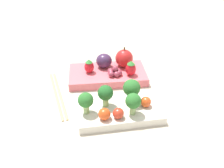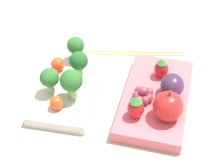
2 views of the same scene
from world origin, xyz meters
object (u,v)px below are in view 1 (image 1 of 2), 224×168
bento_box_fruit (108,75)px  chopsticks_pair (58,94)px  broccoli_floret_3 (132,89)px  bento_box_savoury (117,111)px  strawberry_1 (89,66)px  apple (124,58)px  broccoli_floret_0 (86,101)px  grape_cluster (115,72)px  broccoli_floret_1 (133,102)px  cherry_tomato_0 (146,102)px  strawberry_0 (131,68)px  plum (104,61)px  cherry_tomato_1 (104,114)px  broccoli_floret_2 (105,94)px  cherry_tomato_2 (118,113)px

bento_box_fruit → chopsticks_pair: bento_box_fruit is taller
broccoli_floret_3 → bento_box_savoury: bearing=25.7°
bento_box_savoury → strawberry_1: 0.17m
apple → bento_box_fruit: bearing=24.8°
broccoli_floret_0 → grape_cluster: (-0.09, -0.14, -0.02)m
bento_box_savoury → broccoli_floret_1: 0.06m
apple → strawberry_1: 0.10m
cherry_tomato_0 → strawberry_0: (0.01, -0.13, 0.01)m
apple → strawberry_1: bearing=11.9°
plum → chopsticks_pair: plum is taller
cherry_tomato_0 → cherry_tomato_1: size_ratio=0.91×
bento_box_savoury → grape_cluster: size_ratio=5.08×
broccoli_floret_2 → grape_cluster: broccoli_floret_2 is taller
bento_box_fruit → chopsticks_pair: 0.15m
bento_box_fruit → broccoli_floret_0: bearing=67.5°
bento_box_savoury → bento_box_fruit: size_ratio=0.89×
apple → grape_cluster: 0.06m
broccoli_floret_3 → apple: 0.17m
broccoli_floret_0 → chopsticks_pair: size_ratio=0.25×
broccoli_floret_0 → grape_cluster: 0.17m
cherry_tomato_1 → chopsticks_pair: bearing=-51.2°
broccoli_floret_3 → strawberry_0: broccoli_floret_3 is taller
broccoli_floret_1 → cherry_tomato_0: 0.05m
bento_box_savoury → broccoli_floret_0: bearing=5.1°
broccoli_floret_3 → chopsticks_pair: (0.17, -0.08, -0.05)m
bento_box_savoury → grape_cluster: bearing=-96.7°
grape_cluster → cherry_tomato_0: bearing=108.9°
cherry_tomato_0 → broccoli_floret_2: bearing=-9.5°
cherry_tomato_2 → broccoli_floret_3: bearing=-127.8°
broccoli_floret_0 → broccoli_floret_3: size_ratio=0.85×
grape_cluster → chopsticks_pair: (0.15, 0.04, -0.03)m
broccoli_floret_1 → chopsticks_pair: 0.21m
cherry_tomato_0 → cherry_tomato_1: bearing=16.7°
cherry_tomato_2 → apple: (-0.05, -0.22, 0.02)m
broccoli_floret_2 → broccoli_floret_3: size_ratio=0.88×
broccoli_floret_2 → cherry_tomato_1: size_ratio=2.01×
bento_box_fruit → cherry_tomato_0: cherry_tomato_0 is taller
bento_box_savoury → cherry_tomato_0: 0.07m
cherry_tomato_0 → chopsticks_pair: cherry_tomato_0 is taller
broccoli_floret_0 → bento_box_savoury: bearing=-174.9°
broccoli_floret_3 → chopsticks_pair: size_ratio=0.29×
broccoli_floret_0 → plum: size_ratio=1.14×
bento_box_fruit → plum: bearing=-76.2°
strawberry_0 → plum: size_ratio=0.95×
cherry_tomato_2 → strawberry_1: strawberry_1 is taller
strawberry_0 → broccoli_floret_2: bearing=55.1°
strawberry_1 → broccoli_floret_1: bearing=113.7°
bento_box_fruit → cherry_tomato_2: size_ratio=8.88×
cherry_tomato_0 → plum: size_ratio=0.53×
bento_box_fruit → cherry_tomato_1: (0.03, 0.19, 0.02)m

